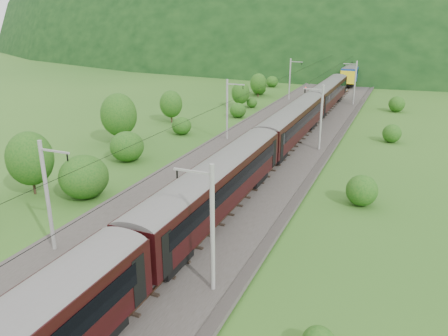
% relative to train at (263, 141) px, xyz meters
% --- Properties ---
extents(ground, '(600.00, 600.00, 0.00)m').
position_rel_train_xyz_m(ground, '(-2.40, -21.13, -3.78)').
color(ground, '#27561B').
rests_on(ground, ground).
extents(railbed, '(14.00, 220.00, 0.30)m').
position_rel_train_xyz_m(railbed, '(-2.40, -11.13, -3.63)').
color(railbed, '#38332D').
rests_on(railbed, ground).
extents(track_left, '(2.40, 220.00, 0.27)m').
position_rel_train_xyz_m(track_left, '(-4.80, -11.13, -3.41)').
color(track_left, brown).
rests_on(track_left, railbed).
extents(track_right, '(2.40, 220.00, 0.27)m').
position_rel_train_xyz_m(track_right, '(0.00, -11.13, -3.41)').
color(track_right, brown).
rests_on(track_right, railbed).
extents(catenary_left, '(2.54, 192.28, 8.00)m').
position_rel_train_xyz_m(catenary_left, '(-8.52, 10.87, 0.72)').
color(catenary_left, gray).
rests_on(catenary_left, railbed).
extents(catenary_right, '(2.54, 192.28, 8.00)m').
position_rel_train_xyz_m(catenary_right, '(3.72, 10.87, 0.72)').
color(catenary_right, gray).
rests_on(catenary_right, railbed).
extents(overhead_wires, '(4.83, 198.00, 0.03)m').
position_rel_train_xyz_m(overhead_wires, '(-2.40, -11.13, 3.32)').
color(overhead_wires, black).
rests_on(overhead_wires, ground).
extents(mountain_main, '(504.00, 360.00, 244.00)m').
position_rel_train_xyz_m(mountain_main, '(-2.40, 238.87, -3.78)').
color(mountain_main, black).
rests_on(mountain_main, ground).
extents(mountain_ridge, '(336.00, 280.00, 132.00)m').
position_rel_train_xyz_m(mountain_ridge, '(-122.40, 278.87, -3.78)').
color(mountain_ridge, black).
rests_on(mountain_ridge, ground).
extents(train, '(3.22, 152.67, 5.61)m').
position_rel_train_xyz_m(train, '(0.00, 0.00, 0.00)').
color(train, black).
rests_on(train, ground).
extents(hazard_post_near, '(0.15, 0.15, 1.36)m').
position_rel_train_xyz_m(hazard_post_near, '(-2.80, 1.41, -2.80)').
color(hazard_post_near, red).
rests_on(hazard_post_near, railbed).
extents(hazard_post_far, '(0.14, 0.14, 1.29)m').
position_rel_train_xyz_m(hazard_post_far, '(-1.70, 3.13, -2.83)').
color(hazard_post_far, red).
rests_on(hazard_post_far, railbed).
extents(signal, '(0.20, 0.20, 1.85)m').
position_rel_train_xyz_m(signal, '(-6.55, 48.20, -2.39)').
color(signal, black).
rests_on(signal, railbed).
extents(vegetation_left, '(12.39, 147.16, 6.70)m').
position_rel_train_xyz_m(vegetation_left, '(-16.69, -5.04, -1.25)').
color(vegetation_left, '#154A13').
rests_on(vegetation_left, ground).
extents(vegetation_right, '(5.17, 102.29, 3.06)m').
position_rel_train_xyz_m(vegetation_right, '(11.03, -21.45, -2.41)').
color(vegetation_right, '#154A13').
rests_on(vegetation_right, ground).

